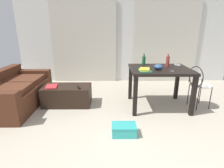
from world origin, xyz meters
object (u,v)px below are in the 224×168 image
(couch, at_px, (14,92))
(bowl, at_px, (158,67))
(bottle_far, at_px, (168,61))
(tv_remote_primary, at_px, (79,87))
(bottle_near, at_px, (144,60))
(shoebox, at_px, (124,130))
(wire_chair, at_px, (198,82))
(tv_remote_on_table, at_px, (178,65))
(coffee_table, at_px, (67,95))
(magazine, at_px, (52,86))
(craft_table, at_px, (160,74))
(book_stack, at_px, (145,70))
(scissors, at_px, (174,71))

(couch, distance_m, bowl, 2.87)
(bottle_far, relative_size, tv_remote_primary, 1.78)
(bottle_near, relative_size, bowl, 1.37)
(bowl, xyz_separation_m, shoebox, (-0.68, -0.89, -0.75))
(wire_chair, height_order, tv_remote_primary, wire_chair)
(tv_remote_on_table, xyz_separation_m, tv_remote_primary, (-1.99, -0.27, -0.39))
(bottle_far, bearing_deg, tv_remote_on_table, 24.86)
(couch, bearing_deg, coffee_table, 3.27)
(magazine, xyz_separation_m, shoebox, (1.37, -1.05, -0.33))
(bottle_far, xyz_separation_m, bowl, (-0.24, -0.25, -0.06))
(wire_chair, height_order, bottle_near, bottle_near)
(bottle_far, bearing_deg, couch, -178.26)
(coffee_table, relative_size, bottle_far, 3.78)
(craft_table, distance_m, magazine, 2.13)
(bottle_far, bearing_deg, shoebox, -129.02)
(craft_table, bearing_deg, tv_remote_primary, -179.54)
(coffee_table, xyz_separation_m, book_stack, (1.49, -0.34, 0.61))
(book_stack, distance_m, shoebox, 1.13)
(coffee_table, height_order, book_stack, book_stack)
(bottle_far, xyz_separation_m, scissors, (0.00, -0.37, -0.10))
(craft_table, height_order, tv_remote_primary, craft_table)
(couch, height_order, tv_remote_primary, couch)
(shoebox, bearing_deg, craft_table, 53.32)
(couch, xyz_separation_m, magazine, (0.76, 0.00, 0.12))
(magazine, bearing_deg, couch, 171.34)
(book_stack, height_order, magazine, book_stack)
(coffee_table, xyz_separation_m, bottle_far, (2.01, 0.03, 0.69))
(bottle_near, height_order, tv_remote_primary, bottle_near)
(wire_chair, bearing_deg, bottle_far, 160.91)
(bowl, height_order, book_stack, bowl)
(bottle_near, xyz_separation_m, tv_remote_on_table, (0.68, -0.10, -0.08))
(coffee_table, xyz_separation_m, bowl, (1.77, -0.21, 0.64))
(bottle_far, distance_m, magazine, 2.35)
(tv_remote_on_table, relative_size, magazine, 0.47)
(craft_table, bearing_deg, tv_remote_on_table, 30.73)
(couch, bearing_deg, magazine, 0.10)
(book_stack, relative_size, magazine, 0.92)
(wire_chair, bearing_deg, magazine, 177.92)
(wire_chair, relative_size, scissors, 7.25)
(bottle_near, relative_size, bottle_far, 0.90)
(bottle_far, height_order, scissors, bottle_far)
(coffee_table, xyz_separation_m, bottle_near, (1.58, 0.25, 0.68))
(craft_table, xyz_separation_m, shoebox, (-0.75, -1.00, -0.59))
(bottle_near, xyz_separation_m, book_stack, (-0.09, -0.60, -0.07))
(couch, bearing_deg, bottle_near, 6.81)
(craft_table, xyz_separation_m, wire_chair, (0.74, -0.06, -0.15))
(wire_chair, relative_size, shoebox, 2.33)
(craft_table, height_order, shoebox, craft_table)
(bottle_near, relative_size, scissors, 1.94)
(craft_table, height_order, wire_chair, wire_chair)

